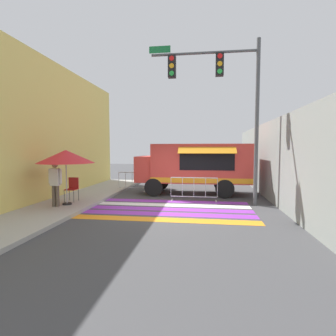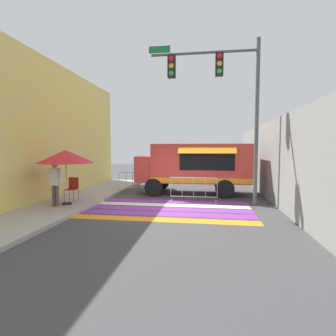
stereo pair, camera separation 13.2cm
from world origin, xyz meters
name	(u,v)px [view 1 (the left image)]	position (x,y,z in m)	size (l,w,h in m)	color
ground_plane	(169,208)	(0.00, 0.00, 0.00)	(60.00, 60.00, 0.00)	#424244
sidewalk_left	(46,203)	(-5.25, 0.00, 0.06)	(4.40, 16.00, 0.13)	#A8A59E
building_left_facade	(37,129)	(-5.51, 0.00, 3.13)	(0.25, 16.00, 6.26)	#E5D166
concrete_wall_right	(267,160)	(4.34, 3.00, 1.79)	(0.20, 16.00, 3.58)	gray
crosswalk_painted	(169,209)	(0.00, -0.20, 0.00)	(6.40, 3.60, 0.01)	orange
food_truck	(192,164)	(0.73, 3.52, 1.53)	(5.71, 2.75, 2.57)	#D13D33
traffic_signal_pole	(222,89)	(2.05, 1.05, 4.79)	(4.52, 0.29, 6.73)	#515456
patio_umbrella	(66,157)	(-4.01, -0.50, 2.02)	(2.19, 2.19, 2.16)	black
folding_chair	(72,187)	(-4.15, 0.22, 0.73)	(0.44, 0.44, 0.99)	#4C4C51
vendor_person	(55,181)	(-4.26, -0.87, 1.10)	(0.53, 0.23, 1.71)	brown
barricade_front	(194,189)	(0.90, 1.58, 0.53)	(2.09, 0.44, 1.07)	#B7BABF
barricade_side	(132,182)	(-2.58, 3.83, 0.51)	(1.55, 0.44, 1.07)	#B7BABF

